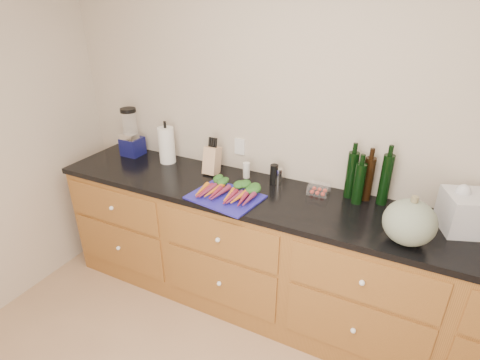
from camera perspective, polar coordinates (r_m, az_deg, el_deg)
The scene contains 15 objects.
wall_back at distance 2.55m, azimuth 12.50°, elevation 6.84°, with size 4.10×0.05×2.60m, color beige.
cabinets at distance 2.68m, azimuth 8.85°, elevation -12.68°, with size 3.60×0.64×0.90m.
countertop at distance 2.42m, azimuth 9.63°, elevation -3.91°, with size 3.64×0.62×0.04m, color black.
cutting_board at distance 2.44m, azimuth -2.26°, elevation -2.61°, with size 0.44×0.33×0.01m, color #221D99.
carrots at distance 2.45m, azimuth -1.86°, elevation -1.67°, with size 0.38×0.28×0.05m.
squash at distance 2.15m, azimuth 24.42°, elevation -5.89°, with size 0.27×0.27×0.24m, color #5E6D5B.
blender_appliance at distance 3.18m, azimuth -16.28°, elevation 6.62°, with size 0.15×0.15×0.39m.
paper_towel at distance 2.98m, azimuth -11.11°, elevation 5.22°, with size 0.13×0.13×0.28m, color white.
knife_block at distance 2.75m, azimuth -4.28°, elevation 3.01°, with size 0.10×0.10×0.20m, color tan.
grinder_salt at distance 2.69m, azimuth 0.97°, elevation 1.51°, with size 0.05×0.05×0.11m, color silver.
grinder_pepper at distance 2.61m, azimuth 5.20°, elevation 0.89°, with size 0.06×0.06×0.14m, color black.
canister_chrome at distance 2.60m, azimuth 5.91°, elevation 0.52°, with size 0.05×0.05×0.12m, color silver.
tomato_box at distance 2.53m, azimuth 11.90°, elevation -1.38°, with size 0.14×0.11×0.06m, color white.
bottles at distance 2.47m, azimuth 18.68°, elevation 0.12°, with size 0.27×0.14×0.33m.
grocery_bag at distance 2.43m, azimuth 31.85°, elevation -4.27°, with size 0.30×0.24×0.22m, color silver, non-canonical shape.
Camera 1 is at (0.56, -0.73, 2.11)m, focal length 28.00 mm.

